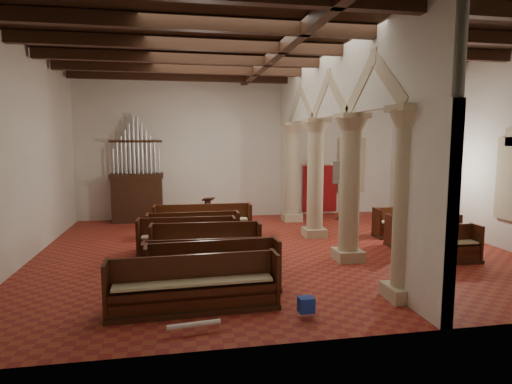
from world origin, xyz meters
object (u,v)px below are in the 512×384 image
(processional_banner, at_px, (339,200))
(nave_pew_0, at_px, (194,293))
(aisle_pew_0, at_px, (445,250))
(pipe_organ, at_px, (137,189))
(lectern, at_px, (208,213))

(processional_banner, height_order, nave_pew_0, processional_banner)
(processional_banner, height_order, aisle_pew_0, processional_banner)
(aisle_pew_0, bearing_deg, pipe_organ, 140.83)
(processional_banner, xyz_separation_m, nave_pew_0, (-6.45, -8.75, -0.48))
(lectern, xyz_separation_m, nave_pew_0, (-0.90, -8.75, -0.10))
(pipe_organ, xyz_separation_m, processional_banner, (8.35, -1.06, -0.54))
(lectern, bearing_deg, aisle_pew_0, -63.89)
(processional_banner, bearing_deg, pipe_organ, 179.46)
(processional_banner, distance_m, nave_pew_0, 10.88)
(nave_pew_0, bearing_deg, pipe_organ, 98.80)
(pipe_organ, distance_m, nave_pew_0, 10.05)
(pipe_organ, distance_m, lectern, 3.13)
(processional_banner, relative_size, aisle_pew_0, 1.37)
(lectern, bearing_deg, processional_banner, -16.44)
(processional_banner, xyz_separation_m, aisle_pew_0, (0.51, -6.60, -0.49))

